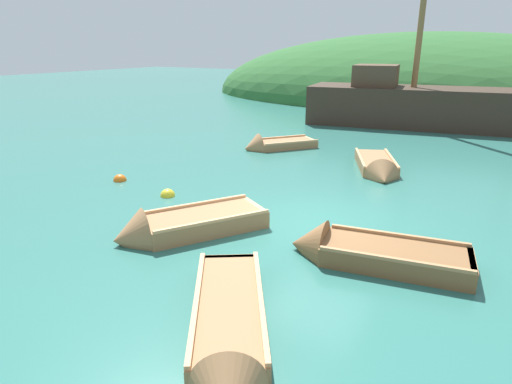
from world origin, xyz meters
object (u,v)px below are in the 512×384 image
sailing_ship (455,113)px  rowboat_far (229,337)px  buoy_orange (120,181)px  rowboat_outer_right (365,254)px  rowboat_near_dock (273,146)px  rowboat_center (378,169)px  rowboat_portside (181,228)px  buoy_yellow (168,196)px

sailing_ship → rowboat_far: 20.27m
buoy_orange → rowboat_outer_right: bearing=-9.6°
rowboat_near_dock → rowboat_center: 4.93m
rowboat_portside → rowboat_far: (3.08, -2.66, -0.04)m
rowboat_portside → buoy_yellow: size_ratio=8.53×
sailing_ship → rowboat_near_dock: sailing_ship is taller
rowboat_near_dock → rowboat_center: rowboat_near_dock is taller
rowboat_outer_right → rowboat_portside: rowboat_portside is taller
sailing_ship → rowboat_center: sailing_ship is taller
sailing_ship → buoy_orange: sailing_ship is taller
rowboat_outer_right → sailing_ship: bearing=-97.9°
rowboat_outer_right → rowboat_center: 6.73m
sailing_ship → rowboat_near_dock: (-5.86, -8.84, -0.69)m
rowboat_far → buoy_yellow: bearing=-164.9°
rowboat_outer_right → rowboat_near_dock: bearing=-60.9°
rowboat_outer_right → buoy_orange: rowboat_outer_right is taller
rowboat_near_dock → rowboat_center: size_ratio=0.87×
sailing_ship → rowboat_far: (-0.50, -20.25, -0.68)m
rowboat_center → buoy_orange: rowboat_center is taller
rowboat_portside → buoy_orange: (-4.34, 2.25, -0.14)m
sailing_ship → rowboat_outer_right: sailing_ship is taller
rowboat_near_dock → buoy_orange: 6.82m
buoy_orange → rowboat_near_dock: bearing=72.3°
rowboat_near_dock → rowboat_portside: bearing=53.1°
rowboat_far → rowboat_center: bearing=150.2°
buoy_orange → rowboat_far: bearing=-33.5°
rowboat_portside → buoy_yellow: bearing=-100.5°
rowboat_center → buoy_yellow: bearing=-62.7°
rowboat_center → buoy_orange: size_ratio=8.75×
rowboat_outer_right → rowboat_far: bearing=65.9°
buoy_yellow → rowboat_far: bearing=-41.6°
sailing_ship → rowboat_center: 10.27m
rowboat_outer_right → rowboat_far: size_ratio=0.95×
sailing_ship → buoy_orange: size_ratio=43.33×
rowboat_center → buoy_orange: 8.54m
rowboat_portside → rowboat_far: 4.07m
buoy_orange → buoy_yellow: bearing=-9.2°
rowboat_outer_right → rowboat_portside: size_ratio=1.01×
sailing_ship → rowboat_center: (-1.11, -10.19, -0.68)m
sailing_ship → rowboat_outer_right: bearing=-97.4°
rowboat_center → buoy_yellow: rowboat_center is taller
sailing_ship → buoy_orange: 17.28m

